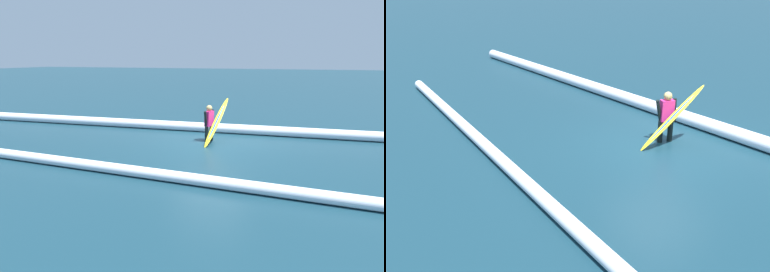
% 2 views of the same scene
% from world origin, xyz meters
% --- Properties ---
extents(ground_plane, '(167.82, 167.82, 0.00)m').
position_xyz_m(ground_plane, '(0.00, 0.00, 0.00)').
color(ground_plane, '#153543').
extents(surfer, '(0.31, 0.59, 1.36)m').
position_xyz_m(surfer, '(0.20, -0.36, 0.75)').
color(surfer, black).
rests_on(surfer, ground_plane).
extents(surfboard, '(0.64, 1.73, 1.58)m').
position_xyz_m(surfboard, '(-0.11, -0.24, 0.78)').
color(surfboard, yellow).
rests_on(surfboard, ground_plane).
extents(wave_crest_foreground, '(23.96, 2.11, 0.39)m').
position_xyz_m(wave_crest_foreground, '(0.97, -1.82, 0.19)').
color(wave_crest_foreground, white).
rests_on(wave_crest_foreground, ground_plane).
extents(wave_crest_midground, '(19.06, 0.78, 0.29)m').
position_xyz_m(wave_crest_midground, '(-0.32, 3.88, 0.14)').
color(wave_crest_midground, white).
rests_on(wave_crest_midground, ground_plane).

